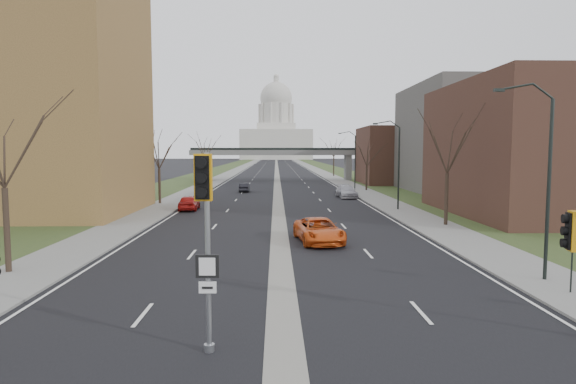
{
  "coord_description": "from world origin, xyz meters",
  "views": [
    {
      "loc": [
        -0.24,
        -14.84,
        5.86
      ],
      "look_at": [
        0.41,
        10.88,
        3.65
      ],
      "focal_mm": 30.0,
      "sensor_mm": 36.0,
      "label": 1
    }
  ],
  "objects_px": {
    "signal_pole_median": "(205,216)",
    "speed_limit_sign": "(573,244)",
    "car_right_near": "(319,230)",
    "car_left_near": "(189,202)",
    "car_right_mid": "(346,192)",
    "car_left_far": "(244,187)"
  },
  "relations": [
    {
      "from": "car_right_near",
      "to": "speed_limit_sign",
      "type": "bearing_deg",
      "value": -58.86
    },
    {
      "from": "speed_limit_sign",
      "to": "car_right_near",
      "type": "distance_m",
      "value": 14.87
    },
    {
      "from": "car_right_near",
      "to": "car_right_mid",
      "type": "height_order",
      "value": "car_right_near"
    },
    {
      "from": "speed_limit_sign",
      "to": "car_right_mid",
      "type": "xyz_separation_m",
      "value": [
        -3.18,
        40.88,
        -1.36
      ]
    },
    {
      "from": "speed_limit_sign",
      "to": "car_left_near",
      "type": "relative_size",
      "value": 0.66
    },
    {
      "from": "speed_limit_sign",
      "to": "car_left_near",
      "type": "distance_m",
      "value": 35.32
    },
    {
      "from": "car_left_near",
      "to": "car_right_near",
      "type": "distance_m",
      "value": 20.52
    },
    {
      "from": "signal_pole_median",
      "to": "speed_limit_sign",
      "type": "bearing_deg",
      "value": 23.29
    },
    {
      "from": "speed_limit_sign",
      "to": "car_left_near",
      "type": "bearing_deg",
      "value": 124.28
    },
    {
      "from": "speed_limit_sign",
      "to": "car_left_far",
      "type": "height_order",
      "value": "speed_limit_sign"
    },
    {
      "from": "car_right_near",
      "to": "car_left_near",
      "type": "bearing_deg",
      "value": 116.16
    },
    {
      "from": "signal_pole_median",
      "to": "car_right_mid",
      "type": "distance_m",
      "value": 47.72
    },
    {
      "from": "car_left_far",
      "to": "car_right_mid",
      "type": "xyz_separation_m",
      "value": [
        13.31,
        -8.91,
        0.14
      ]
    },
    {
      "from": "signal_pole_median",
      "to": "car_right_mid",
      "type": "xyz_separation_m",
      "value": [
        10.77,
        46.38,
        -3.28
      ]
    },
    {
      "from": "car_left_near",
      "to": "car_left_far",
      "type": "bearing_deg",
      "value": -102.95
    },
    {
      "from": "signal_pole_median",
      "to": "car_left_far",
      "type": "distance_m",
      "value": 55.45
    },
    {
      "from": "car_right_near",
      "to": "signal_pole_median",
      "type": "bearing_deg",
      "value": -112.87
    },
    {
      "from": "car_left_far",
      "to": "car_right_mid",
      "type": "distance_m",
      "value": 16.02
    },
    {
      "from": "speed_limit_sign",
      "to": "car_right_near",
      "type": "bearing_deg",
      "value": 127.17
    },
    {
      "from": "car_left_far",
      "to": "car_right_near",
      "type": "bearing_deg",
      "value": 100.95
    },
    {
      "from": "car_right_mid",
      "to": "car_left_near",
      "type": "bearing_deg",
      "value": -148.86
    },
    {
      "from": "car_left_near",
      "to": "car_left_far",
      "type": "xyz_separation_m",
      "value": [
        4.08,
        21.11,
        -0.13
      ]
    }
  ]
}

